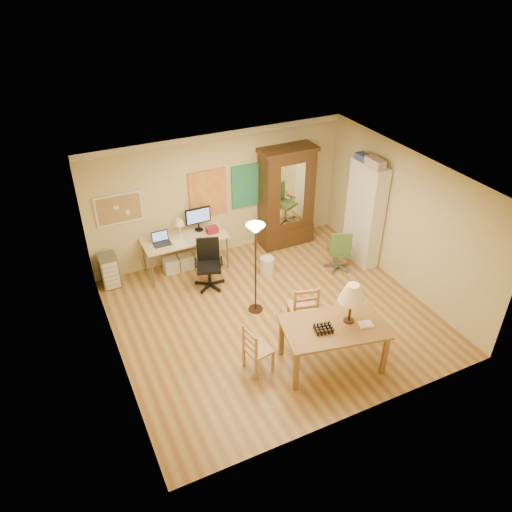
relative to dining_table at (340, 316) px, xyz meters
name	(u,v)px	position (x,y,z in m)	size (l,w,h in m)	color
floor	(273,316)	(-0.39, 1.47, -0.94)	(5.50, 5.50, 0.00)	brown
crown_molding	(217,135)	(-0.39, 3.93, 1.70)	(5.50, 0.08, 0.12)	white
corkboard	(119,209)	(-2.44, 3.94, 0.56)	(0.90, 0.04, 0.62)	tan
art_panel_left	(208,194)	(-0.64, 3.94, 0.51)	(0.80, 0.04, 1.00)	yellow
art_panel_right	(248,186)	(0.26, 3.94, 0.51)	(0.75, 0.04, 0.95)	teal
dining_table	(340,316)	(0.00, 0.00, 0.00)	(1.75, 1.26, 1.49)	brown
ladder_chair_back	(303,309)	(-0.11, 0.91, -0.48)	(0.56, 0.54, 1.00)	#A3764A
ladder_chair_left	(257,350)	(-1.23, 0.40, -0.54)	(0.44, 0.45, 0.86)	#A3764A
torchiere_lamp	(256,243)	(-0.60, 1.77, 0.51)	(0.33, 0.33, 1.81)	#3B2117
computer_desk	(186,249)	(-1.29, 3.62, -0.47)	(1.69, 0.74, 1.28)	beige
office_chair_black	(209,274)	(-1.09, 2.86, -0.68)	(0.61, 0.61, 0.99)	black
office_chair_green	(338,259)	(1.52, 2.26, -0.69)	(0.57, 0.58, 0.93)	slate
drawer_cart	(109,271)	(-2.86, 3.72, -0.60)	(0.34, 0.41, 0.68)	slate
armoire	(286,203)	(1.05, 3.70, 0.03)	(1.22, 0.58, 2.24)	#32190D
bookshelf	(365,214)	(2.15, 2.38, 0.14)	(0.33, 0.87, 2.18)	white
wastebin	(267,265)	(0.13, 2.75, -0.76)	(0.29, 0.29, 0.36)	silver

